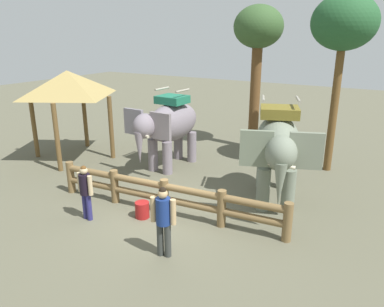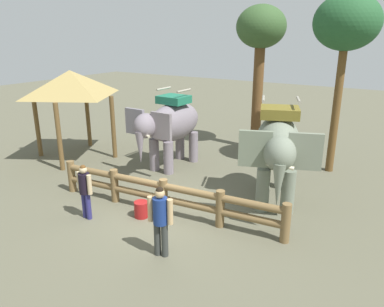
% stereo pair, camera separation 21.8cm
% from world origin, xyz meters
% --- Properties ---
extents(ground_plane, '(60.00, 60.00, 0.00)m').
position_xyz_m(ground_plane, '(0.00, 0.00, 0.00)').
color(ground_plane, '#595744').
extents(log_fence, '(7.24, 0.92, 1.05)m').
position_xyz_m(log_fence, '(-0.00, 0.02, 0.61)').
color(log_fence, brown).
rests_on(log_fence, ground).
extents(elephant_near_left, '(2.02, 3.53, 3.04)m').
position_xyz_m(elephant_near_left, '(-2.06, 3.30, 1.71)').
color(elephant_near_left, slate).
rests_on(elephant_near_left, ground).
extents(elephant_center, '(2.74, 3.83, 3.21)m').
position_xyz_m(elephant_center, '(2.45, 2.43, 1.81)').
color(elephant_center, slate).
rests_on(elephant_center, ground).
extents(tourist_woman_in_black, '(0.57, 0.33, 1.60)m').
position_xyz_m(tourist_woman_in_black, '(-1.66, -1.39, 0.93)').
color(tourist_woman_in_black, navy).
rests_on(tourist_woman_in_black, ground).
extents(tourist_man_in_blue, '(0.61, 0.41, 1.75)m').
position_xyz_m(tourist_man_in_blue, '(1.23, -1.76, 1.01)').
color(tourist_man_in_blue, '#323533').
rests_on(tourist_man_in_blue, ground).
extents(thatched_shelter, '(3.84, 3.84, 3.61)m').
position_xyz_m(thatched_shelter, '(-6.19, 2.26, 3.04)').
color(thatched_shelter, brown).
rests_on(thatched_shelter, ground).
extents(tree_far_left, '(2.24, 2.24, 6.31)m').
position_xyz_m(tree_far_left, '(3.27, 6.19, 5.25)').
color(tree_far_left, brown).
rests_on(tree_far_left, ground).
extents(tree_back_center, '(2.07, 2.07, 6.14)m').
position_xyz_m(tree_back_center, '(-0.28, 7.39, 4.94)').
color(tree_back_center, brown).
rests_on(tree_back_center, ground).
extents(feed_bucket, '(0.40, 0.40, 0.47)m').
position_xyz_m(feed_bucket, '(-0.40, -0.52, 0.23)').
color(feed_bucket, maroon).
rests_on(feed_bucket, ground).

